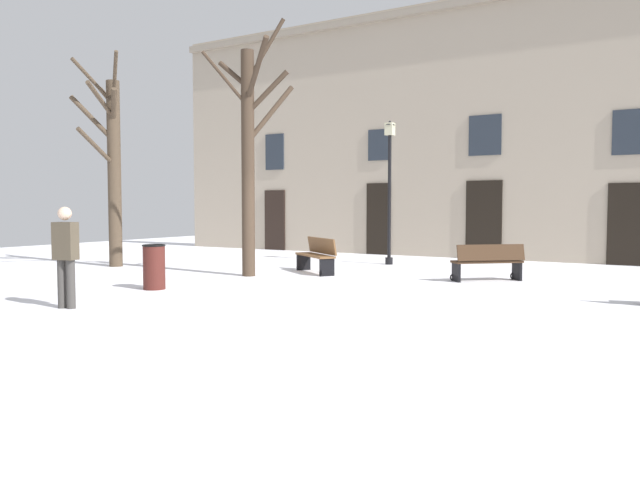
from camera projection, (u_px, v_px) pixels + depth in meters
The scene contains 9 objects.
ground_plane at pixel (277, 287), 12.69m from camera, with size 33.40×33.40×0.00m, color white.
building_facade at pixel (431, 130), 20.35m from camera, with size 20.87×0.60×8.48m.
tree_left_of_center at pixel (250, 150), 14.58m from camera, with size 2.04×2.08×6.18m.
tree_foreground at pixel (112, 163), 16.90m from camera, with size 1.86×1.65×5.80m.
streetlamp at pixel (390, 177), 17.56m from camera, with size 0.30×0.30×4.20m.
litter_bin at pixel (154, 267), 12.38m from camera, with size 0.47×0.47×0.92m.
bench_by_litter_bin at pixel (488, 262), 13.72m from camera, with size 1.52×1.40×0.85m.
bench_far_corner at pixel (317, 255), 15.42m from camera, with size 1.60×1.34×0.91m.
person_strolling at pixel (66, 252), 10.04m from camera, with size 0.42×0.30×1.70m.
Camera 1 is at (7.18, -10.42, 1.71)m, focal length 33.83 mm.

